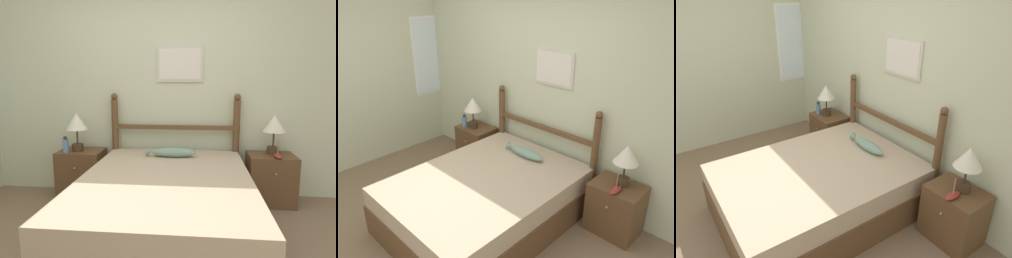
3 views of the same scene
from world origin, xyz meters
The scene contains 10 objects.
wall_back centered at (0.00, 1.73, 1.28)m, with size 6.40×0.08×2.55m.
bed centered at (0.21, 0.62, 0.28)m, with size 1.54×2.07×0.57m.
headboard centered at (0.21, 1.62, 0.67)m, with size 1.54×0.08×1.25m.
nightstand_left centered at (-0.90, 1.47, 0.28)m, with size 0.52×0.43×0.57m.
nightstand_right centered at (1.32, 1.47, 0.28)m, with size 0.52×0.43×0.57m.
table_lamp_left centered at (-0.93, 1.44, 0.89)m, with size 0.25×0.25×0.45m.
table_lamp_right centered at (1.34, 1.50, 0.89)m, with size 0.25×0.25×0.45m.
bottle centered at (-1.05, 1.37, 0.66)m, with size 0.07×0.07×0.19m.
model_boat centered at (1.35, 1.34, 0.59)m, with size 0.07×0.19×0.21m.
fish_pillow centered at (0.20, 1.29, 0.62)m, with size 0.55×0.14×0.10m.
Camera 1 is at (0.48, -1.91, 1.41)m, focal length 32.00 mm.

